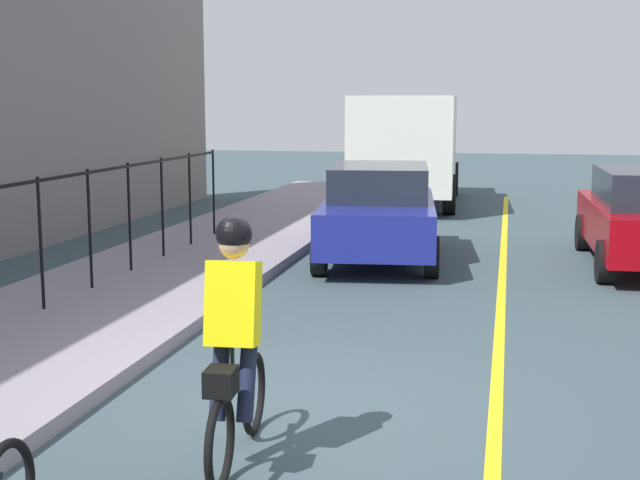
# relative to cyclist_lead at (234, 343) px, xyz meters

# --- Properties ---
(ground_plane) EXTENTS (80.00, 80.00, 0.00)m
(ground_plane) POSITION_rel_cyclist_lead_xyz_m (1.32, -0.24, -0.91)
(ground_plane) COLOR #37484E
(lane_line_centre) EXTENTS (36.00, 0.12, 0.01)m
(lane_line_centre) POSITION_rel_cyclist_lead_xyz_m (1.32, -1.84, -0.91)
(lane_line_centre) COLOR yellow
(lane_line_centre) RESTS_ON ground
(cyclist_lead) EXTENTS (1.71, 0.38, 1.83)m
(cyclist_lead) POSITION_rel_cyclist_lead_xyz_m (0.00, 0.00, 0.00)
(cyclist_lead) COLOR black
(cyclist_lead) RESTS_ON ground
(parked_sedan_rear) EXTENTS (4.57, 2.30, 1.58)m
(parked_sedan_rear) POSITION_rel_cyclist_lead_xyz_m (8.66, 0.23, -0.09)
(parked_sedan_rear) COLOR navy
(parked_sedan_rear) RESTS_ON ground
(box_truck_background) EXTENTS (6.81, 2.78, 2.78)m
(box_truck_background) POSITION_rel_cyclist_lead_xyz_m (16.74, 0.68, 0.64)
(box_truck_background) COLOR white
(box_truck_background) RESTS_ON ground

